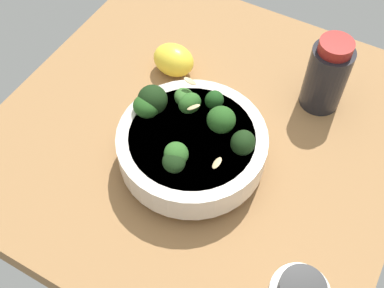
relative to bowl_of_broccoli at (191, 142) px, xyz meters
The scene contains 4 objects.
ground_plane 8.58cm from the bowl_of_broccoli, 168.31° to the right, with size 57.81×57.81×4.79cm, color #996D42.
bowl_of_broccoli is the anchor object (origin of this frame).
lemon_wedge 17.15cm from the bowl_of_broccoli, 141.62° to the right, with size 6.64×5.17×4.91cm, color yellow.
bottle_tall 22.06cm from the bowl_of_broccoli, 147.76° to the left, with size 5.95×5.95×11.90cm.
Camera 1 is at (37.88, 19.24, 55.52)cm, focal length 44.87 mm.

